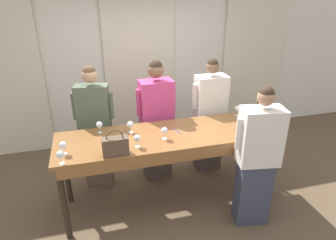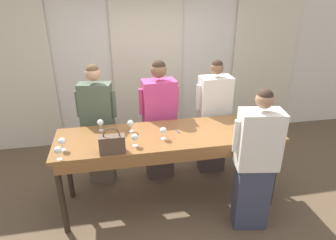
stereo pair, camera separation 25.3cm
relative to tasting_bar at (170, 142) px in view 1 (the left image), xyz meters
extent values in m
plane|color=brown|center=(0.00, 0.03, -0.91)|extent=(18.00, 18.00, 0.00)
cube|color=silver|center=(0.00, 2.02, 0.49)|extent=(12.00, 0.06, 2.80)
cube|color=beige|center=(-2.19, 1.95, 0.44)|extent=(1.22, 0.03, 2.69)
cube|color=beige|center=(0.00, 1.95, 0.44)|extent=(1.22, 0.03, 2.69)
cube|color=beige|center=(2.19, 1.95, 0.44)|extent=(1.22, 0.03, 2.69)
cube|color=brown|center=(0.00, 0.03, 0.08)|extent=(2.74, 0.81, 0.04)
cube|color=brown|center=(0.00, -0.36, 0.00)|extent=(2.63, 0.03, 0.12)
cylinder|color=#2D2319|center=(-1.30, -0.30, -0.42)|extent=(0.07, 0.07, 0.97)
cylinder|color=#2D2319|center=(1.30, -0.30, -0.42)|extent=(0.07, 0.07, 0.97)
cylinder|color=#2D2319|center=(-1.30, 0.36, -0.42)|extent=(0.07, 0.07, 0.97)
cylinder|color=#2D2319|center=(1.30, 0.36, -0.42)|extent=(0.07, 0.07, 0.97)
cylinder|color=black|center=(1.16, 0.01, 0.20)|extent=(0.08, 0.08, 0.18)
cone|color=black|center=(1.16, 0.01, 0.31)|extent=(0.08, 0.08, 0.05)
cylinder|color=black|center=(1.16, 0.01, 0.38)|extent=(0.03, 0.03, 0.09)
cylinder|color=white|center=(1.16, 0.01, 0.19)|extent=(0.08, 0.08, 0.07)
cube|color=brown|center=(-0.69, -0.29, 0.20)|extent=(0.28, 0.12, 0.20)
torus|color=brown|center=(-0.69, -0.29, 0.31)|extent=(0.18, 0.01, 0.18)
cylinder|color=white|center=(-0.45, 0.19, 0.11)|extent=(0.06, 0.06, 0.00)
cylinder|color=white|center=(-0.45, 0.19, 0.14)|extent=(0.01, 0.01, 0.07)
sphere|color=white|center=(-0.45, 0.19, 0.21)|extent=(0.08, 0.08, 0.08)
cylinder|color=white|center=(-0.82, 0.29, 0.11)|extent=(0.06, 0.06, 0.00)
cylinder|color=white|center=(-0.82, 0.29, 0.14)|extent=(0.01, 0.01, 0.07)
sphere|color=white|center=(-0.82, 0.29, 0.21)|extent=(0.08, 0.08, 0.08)
sphere|color=maroon|center=(-0.82, 0.29, 0.20)|extent=(0.05, 0.05, 0.05)
cylinder|color=white|center=(-0.09, -0.08, 0.11)|extent=(0.06, 0.06, 0.00)
cylinder|color=white|center=(-0.09, -0.08, 0.14)|extent=(0.01, 0.01, 0.07)
sphere|color=white|center=(-0.09, -0.08, 0.21)|extent=(0.08, 0.08, 0.08)
cylinder|color=white|center=(1.06, 0.32, 0.11)|extent=(0.06, 0.06, 0.00)
cylinder|color=white|center=(1.06, 0.32, 0.14)|extent=(0.01, 0.01, 0.07)
sphere|color=white|center=(1.06, 0.32, 0.21)|extent=(0.08, 0.08, 0.08)
cylinder|color=white|center=(-1.23, -0.13, 0.11)|extent=(0.06, 0.06, 0.00)
cylinder|color=white|center=(-1.23, -0.13, 0.14)|extent=(0.01, 0.01, 0.07)
sphere|color=white|center=(-1.23, -0.13, 0.21)|extent=(0.08, 0.08, 0.08)
cylinder|color=white|center=(-1.24, -0.32, 0.11)|extent=(0.06, 0.06, 0.00)
cylinder|color=white|center=(-1.24, -0.32, 0.14)|extent=(0.01, 0.01, 0.07)
sphere|color=white|center=(-1.24, -0.32, 0.21)|extent=(0.08, 0.08, 0.08)
cylinder|color=white|center=(-0.44, -0.18, 0.11)|extent=(0.06, 0.06, 0.00)
cylinder|color=white|center=(-0.44, -0.18, 0.14)|extent=(0.01, 0.01, 0.07)
sphere|color=white|center=(-0.44, -0.18, 0.21)|extent=(0.08, 0.08, 0.08)
sphere|color=maroon|center=(-0.44, -0.18, 0.20)|extent=(0.05, 0.05, 0.05)
cylinder|color=#193399|center=(0.11, 0.08, 0.11)|extent=(0.05, 0.13, 0.01)
cube|color=brown|center=(-0.87, 0.66, -0.48)|extent=(0.39, 0.25, 0.84)
cube|color=#4C5B47|center=(-0.87, 0.66, 0.27)|extent=(0.46, 0.29, 0.67)
sphere|color=tan|center=(-0.87, 0.66, 0.74)|extent=(0.20, 0.20, 0.20)
sphere|color=brown|center=(-0.87, 0.66, 0.77)|extent=(0.17, 0.17, 0.17)
cylinder|color=#4C5B47|center=(-0.64, 0.61, 0.32)|extent=(0.08, 0.08, 0.37)
cylinder|color=#4C5B47|center=(-1.10, 0.71, 0.32)|extent=(0.08, 0.08, 0.37)
cube|color=#473833|center=(-0.02, 0.66, -0.49)|extent=(0.40, 0.26, 0.84)
cube|color=#C63D7A|center=(-0.02, 0.66, 0.27)|extent=(0.47, 0.30, 0.66)
sphere|color=brown|center=(-0.02, 0.66, 0.74)|extent=(0.22, 0.22, 0.22)
sphere|color=#332319|center=(-0.02, 0.66, 0.78)|extent=(0.19, 0.19, 0.19)
cylinder|color=#C63D7A|center=(0.23, 0.68, 0.32)|extent=(0.07, 0.07, 0.37)
cylinder|color=#C63D7A|center=(-0.27, 0.64, 0.32)|extent=(0.07, 0.07, 0.37)
cube|color=#473833|center=(0.79, 0.66, -0.49)|extent=(0.38, 0.23, 0.84)
cube|color=silver|center=(0.79, 0.66, 0.27)|extent=(0.45, 0.27, 0.67)
sphere|color=brown|center=(0.79, 0.66, 0.73)|extent=(0.19, 0.19, 0.19)
sphere|color=#332319|center=(0.79, 0.66, 0.76)|extent=(0.16, 0.16, 0.16)
cylinder|color=silver|center=(1.04, 0.66, 0.32)|extent=(0.07, 0.07, 0.37)
cylinder|color=silver|center=(0.55, 0.66, 0.32)|extent=(0.07, 0.07, 0.37)
cube|color=#383D51|center=(0.86, -0.58, -0.49)|extent=(0.42, 0.29, 0.83)
cube|color=silver|center=(0.86, -0.58, 0.26)|extent=(0.49, 0.35, 0.66)
sphere|color=#9E7051|center=(0.86, -0.58, 0.71)|extent=(0.19, 0.19, 0.19)
sphere|color=#332319|center=(0.86, -0.58, 0.75)|extent=(0.16, 0.16, 0.16)
cylinder|color=silver|center=(0.62, -0.54, 0.31)|extent=(0.08, 0.08, 0.36)
cylinder|color=silver|center=(1.10, -0.63, 0.31)|extent=(0.08, 0.08, 0.36)
camera|label=1|loc=(-0.88, -3.11, 1.77)|focal=32.00mm
camera|label=2|loc=(-0.64, -3.17, 1.77)|focal=32.00mm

